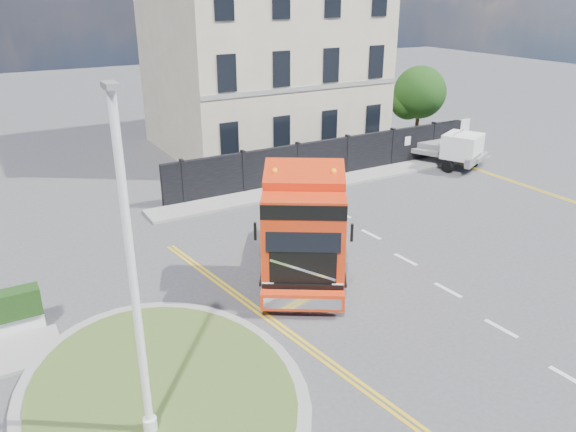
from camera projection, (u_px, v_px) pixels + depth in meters
ground at (332, 274)px, 19.26m from camera, size 120.00×120.00×0.00m
traffic_island at (161, 390)px, 13.59m from camera, size 6.80×6.80×0.17m
hoarding_fence at (340, 157)px, 29.14m from camera, size 18.80×0.25×2.00m
georgian_building at (262, 49)px, 33.11m from camera, size 12.30×10.30×12.80m
tree at (417, 95)px, 34.47m from camera, size 3.20×3.20×4.80m
pavement_far at (340, 180)px, 28.52m from camera, size 20.00×1.60×0.12m
truck at (304, 232)px, 18.15m from camera, size 5.59×6.92×3.97m
flatbed_pickup at (454, 148)px, 30.45m from camera, size 3.70×5.18×1.96m
lamppost_island at (133, 275)px, 10.82m from camera, size 0.24×0.47×7.64m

